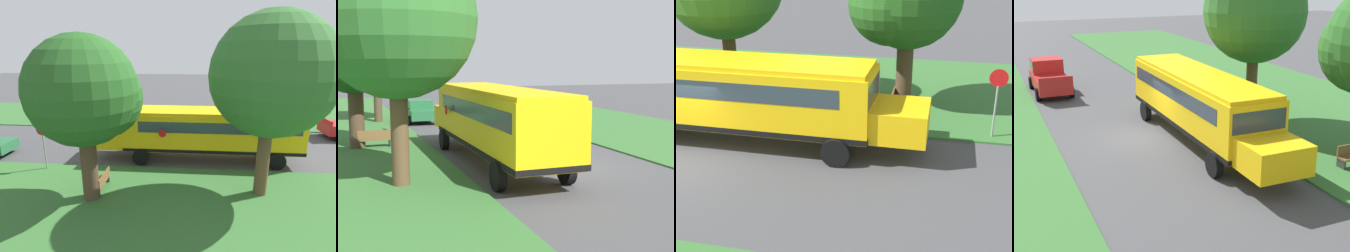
% 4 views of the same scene
% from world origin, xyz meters
% --- Properties ---
extents(ground_plane, '(120.00, 120.00, 0.00)m').
position_xyz_m(ground_plane, '(0.00, 0.00, 0.00)').
color(ground_plane, '#424244').
extents(grass_verge, '(12.00, 80.00, 0.08)m').
position_xyz_m(grass_verge, '(-10.00, 0.00, 0.04)').
color(grass_verge, '#33662D').
rests_on(grass_verge, ground).
extents(school_bus, '(2.84, 12.42, 3.16)m').
position_xyz_m(school_bus, '(-2.26, 1.43, 1.92)').
color(school_bus, yellow).
rests_on(school_bus, ground).
extents(pickup_truck, '(2.28, 5.40, 2.10)m').
position_xyz_m(pickup_truck, '(2.70, -10.92, 1.07)').
color(pickup_truck, '#B21E1E').
rests_on(pickup_truck, ground).
extents(oak_tree_beside_bus, '(5.29, 5.29, 8.25)m').
position_xyz_m(oak_tree_beside_bus, '(-6.46, -0.93, 5.64)').
color(oak_tree_beside_bus, brown).
rests_on(oak_tree_beside_bus, ground).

